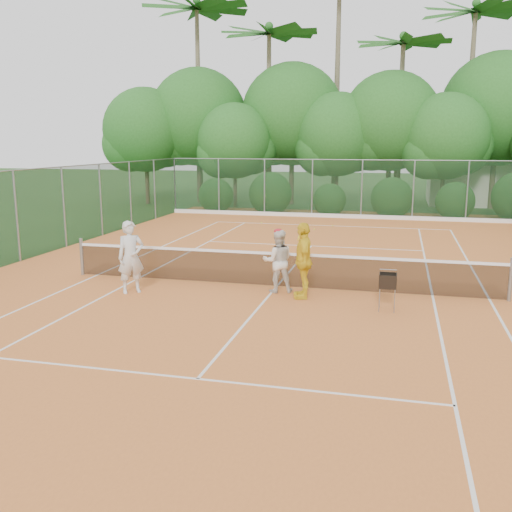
{
  "coord_description": "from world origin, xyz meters",
  "views": [
    {
      "loc": [
        3.12,
        -14.86,
        3.94
      ],
      "look_at": [
        -0.29,
        -1.2,
        1.1
      ],
      "focal_mm": 40.0,
      "sensor_mm": 36.0,
      "label": 1
    }
  ],
  "objects_px": {
    "ball_hopper": "(388,281)",
    "player_white": "(131,257)",
    "player_yellow": "(303,260)",
    "player_center_grp": "(278,261)"
  },
  "relations": [
    {
      "from": "player_yellow",
      "to": "player_center_grp",
      "type": "bearing_deg",
      "value": -130.95
    },
    {
      "from": "ball_hopper",
      "to": "player_white",
      "type": "bearing_deg",
      "value": 175.42
    },
    {
      "from": "player_center_grp",
      "to": "ball_hopper",
      "type": "relative_size",
      "value": 1.91
    },
    {
      "from": "player_white",
      "to": "player_center_grp",
      "type": "distance_m",
      "value": 3.85
    },
    {
      "from": "player_yellow",
      "to": "ball_hopper",
      "type": "xyz_separation_m",
      "value": [
        2.11,
        -0.65,
        -0.26
      ]
    },
    {
      "from": "player_white",
      "to": "player_center_grp",
      "type": "xyz_separation_m",
      "value": [
        3.71,
        0.99,
        -0.11
      ]
    },
    {
      "from": "player_white",
      "to": "player_yellow",
      "type": "height_order",
      "value": "player_yellow"
    },
    {
      "from": "player_center_grp",
      "to": "player_white",
      "type": "bearing_deg",
      "value": -165.01
    },
    {
      "from": "player_white",
      "to": "ball_hopper",
      "type": "xyz_separation_m",
      "value": [
        6.56,
        -0.06,
        -0.25
      ]
    },
    {
      "from": "ball_hopper",
      "to": "player_yellow",
      "type": "bearing_deg",
      "value": 158.86
    }
  ]
}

